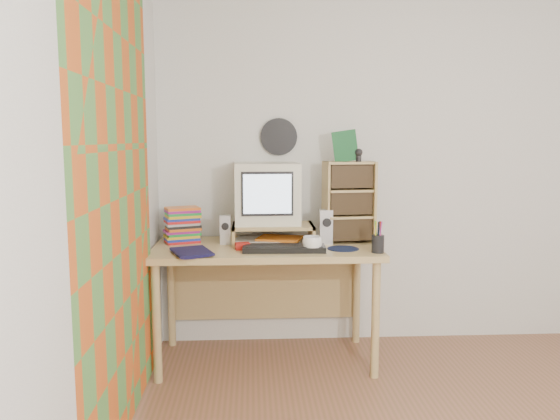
{
  "coord_description": "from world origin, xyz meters",
  "views": [
    {
      "loc": [
        -1.12,
        -1.98,
        1.42
      ],
      "look_at": [
        -0.94,
        1.33,
        0.98
      ],
      "focal_mm": 35.0,
      "sensor_mm": 36.0,
      "label": 1
    }
  ],
  "objects": [
    {
      "name": "cd_rack",
      "position": [
        -0.49,
        1.48,
        1.01
      ],
      "size": [
        0.33,
        0.2,
        0.52
      ],
      "primitive_type": "cube",
      "rotation": [
        0.0,
        0.0,
        0.11
      ],
      "color": "tan",
      "rests_on": "desk"
    },
    {
      "name": "desk",
      "position": [
        -1.03,
        1.44,
        0.62
      ],
      "size": [
        1.4,
        0.7,
        0.75
      ],
      "color": "tan",
      "rests_on": "floor"
    },
    {
      "name": "pen_cup",
      "position": [
        -0.38,
        1.14,
        0.82
      ],
      "size": [
        0.09,
        0.09,
        0.15
      ],
      "primitive_type": null,
      "rotation": [
        0.0,
        0.0,
        -0.28
      ],
      "color": "black",
      "rests_on": "desk"
    },
    {
      "name": "papers",
      "position": [
        -1.02,
        1.46,
        0.77
      ],
      "size": [
        0.36,
        0.31,
        0.04
      ],
      "primitive_type": null,
      "rotation": [
        0.0,
        0.0,
        -0.29
      ],
      "color": "silver",
      "rests_on": "desk"
    },
    {
      "name": "wall_disc",
      "position": [
        -0.93,
        1.73,
        1.43
      ],
      "size": [
        0.25,
        0.02,
        0.25
      ],
      "primitive_type": "cylinder",
      "rotation": [
        1.57,
        0.0,
        0.0
      ],
      "color": "black",
      "rests_on": "back_wall"
    },
    {
      "name": "dvd_stack",
      "position": [
        -1.57,
        1.52,
        0.9
      ],
      "size": [
        0.25,
        0.21,
        0.3
      ],
      "primitive_type": null,
      "rotation": [
        0.0,
        0.0,
        0.34
      ],
      "color": "brown",
      "rests_on": "desk"
    },
    {
      "name": "diary",
      "position": [
        -1.56,
        1.12,
        0.77
      ],
      "size": [
        0.3,
        0.26,
        0.05
      ],
      "primitive_type": "imported",
      "rotation": [
        0.0,
        0.0,
        0.35
      ],
      "color": "#100F37",
      "rests_on": "desk"
    },
    {
      "name": "crt_monitor",
      "position": [
        -1.02,
        1.53,
        1.07
      ],
      "size": [
        0.43,
        0.43,
        0.39
      ],
      "primitive_type": "cube",
      "rotation": [
        0.0,
        0.0,
        0.03
      ],
      "color": "silver",
      "rests_on": "monitor_riser"
    },
    {
      "name": "monitor_riser",
      "position": [
        -0.98,
        1.48,
        0.84
      ],
      "size": [
        0.52,
        0.3,
        0.12
      ],
      "color": "tan",
      "rests_on": "desk"
    },
    {
      "name": "game_box",
      "position": [
        -0.52,
        1.48,
        1.37
      ],
      "size": [
        0.16,
        0.07,
        0.2
      ],
      "primitive_type": "cube",
      "rotation": [
        0.0,
        0.0,
        -0.24
      ],
      "color": "#1A5E30",
      "rests_on": "cd_rack"
    },
    {
      "name": "keyboard",
      "position": [
        -0.92,
        1.21,
        0.77
      ],
      "size": [
        0.5,
        0.18,
        0.03
      ],
      "primitive_type": "cube",
      "rotation": [
        0.0,
        0.0,
        -0.04
      ],
      "color": "black",
      "rests_on": "desk"
    },
    {
      "name": "left_wall",
      "position": [
        -1.75,
        0.0,
        1.25
      ],
      "size": [
        0.0,
        3.5,
        3.5
      ],
      "primitive_type": "plane",
      "rotation": [
        1.57,
        0.0,
        1.57
      ],
      "color": "white",
      "rests_on": "floor"
    },
    {
      "name": "red_box",
      "position": [
        -1.17,
        1.27,
        0.77
      ],
      "size": [
        0.09,
        0.07,
        0.04
      ],
      "primitive_type": "cube",
      "rotation": [
        0.0,
        0.0,
        0.19
      ],
      "color": "#B31A13",
      "rests_on": "desk"
    },
    {
      "name": "mousepad",
      "position": [
        -0.56,
        1.26,
        0.75
      ],
      "size": [
        0.22,
        0.22,
        0.0
      ],
      "primitive_type": "cylinder",
      "rotation": [
        0.0,
        0.0,
        -0.18
      ],
      "color": "black",
      "rests_on": "desk"
    },
    {
      "name": "mug",
      "position": [
        -0.76,
        1.18,
        0.8
      ],
      "size": [
        0.14,
        0.14,
        0.09
      ],
      "primitive_type": "imported",
      "rotation": [
        0.0,
        0.0,
        -0.2
      ],
      "color": "white",
      "rests_on": "desk"
    },
    {
      "name": "curtain",
      "position": [
        -1.71,
        0.48,
        1.15
      ],
      "size": [
        0.0,
        2.2,
        2.2
      ],
      "primitive_type": "plane",
      "rotation": [
        1.57,
        0.0,
        1.57
      ],
      "color": "#C9551C",
      "rests_on": "left_wall"
    },
    {
      "name": "speaker_left",
      "position": [
        -1.28,
        1.46,
        0.84
      ],
      "size": [
        0.07,
        0.07,
        0.18
      ],
      "primitive_type": "cube",
      "rotation": [
        0.0,
        0.0,
        -0.01
      ],
      "color": "silver",
      "rests_on": "desk"
    },
    {
      "name": "speaker_right",
      "position": [
        -0.64,
        1.44,
        0.86
      ],
      "size": [
        0.09,
        0.09,
        0.22
      ],
      "primitive_type": "cube",
      "rotation": [
        0.0,
        0.0,
        -0.04
      ],
      "color": "silver",
      "rests_on": "desk"
    },
    {
      "name": "webcam",
      "position": [
        -0.44,
        1.44,
        1.31
      ],
      "size": [
        0.05,
        0.05,
        0.08
      ],
      "primitive_type": null,
      "rotation": [
        0.0,
        0.0,
        0.05
      ],
      "color": "black",
      "rests_on": "cd_rack"
    },
    {
      "name": "back_wall",
      "position": [
        0.0,
        1.75,
        1.25
      ],
      "size": [
        3.5,
        0.0,
        3.5
      ],
      "primitive_type": "plane",
      "rotation": [
        1.57,
        0.0,
        0.0
      ],
      "color": "white",
      "rests_on": "floor"
    }
  ]
}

